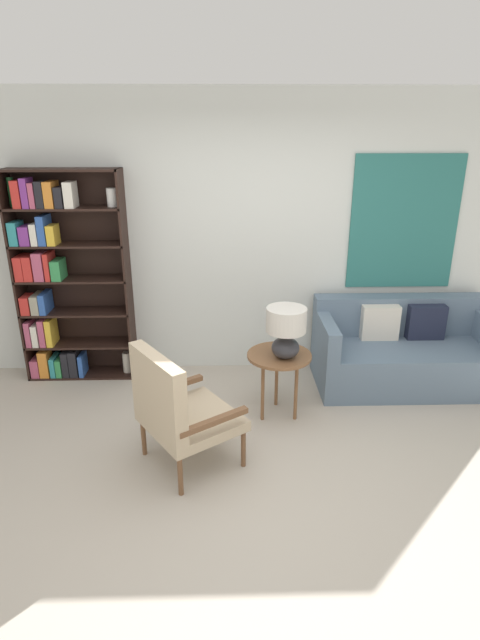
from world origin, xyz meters
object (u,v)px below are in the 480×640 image
(couch, at_px, (403,352))
(side_table, at_px, (279,361))
(table_lamp, at_px, (286,328))
(bookshelf, at_px, (59,280))
(armchair, at_px, (175,407))

(couch, relative_size, side_table, 2.90)
(couch, xyz_separation_m, table_lamp, (-1.23, -0.65, 0.52))
(bookshelf, bearing_deg, table_lamp, -23.36)
(side_table, relative_size, table_lamp, 1.34)
(table_lamp, bearing_deg, side_table, 120.22)
(armchair, height_order, table_lamp, table_lamp)
(bookshelf, distance_m, couch, 3.37)
(armchair, distance_m, couch, 2.44)
(armchair, distance_m, table_lamp, 1.11)
(armchair, height_order, side_table, armchair)
(armchair, bearing_deg, table_lamp, 36.79)
(bookshelf, xyz_separation_m, table_lamp, (2.06, -0.89, -0.17))
(bookshelf, distance_m, armchair, 2.01)
(armchair, bearing_deg, bookshelf, 128.68)
(couch, bearing_deg, bookshelf, 175.76)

